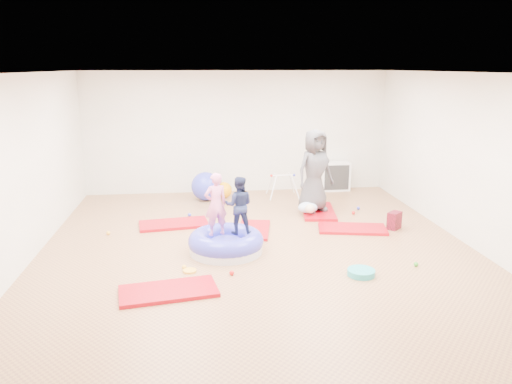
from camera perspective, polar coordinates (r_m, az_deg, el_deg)
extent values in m
cube|color=#A37746|center=(8.11, 0.25, -6.69)|extent=(7.00, 8.00, 0.01)
cube|color=white|center=(7.58, 0.28, 13.50)|extent=(7.00, 8.00, 0.01)
cube|color=white|center=(11.66, -2.17, 6.82)|extent=(7.00, 0.01, 2.80)
cube|color=white|center=(3.94, 7.49, -8.20)|extent=(7.00, 0.01, 2.80)
cube|color=white|center=(8.09, -25.19, 2.20)|extent=(0.01, 8.00, 2.80)
cube|color=white|center=(8.86, 23.40, 3.32)|extent=(0.01, 8.00, 2.80)
cube|color=maroon|center=(6.77, -9.97, -11.09)|extent=(1.35, 0.83, 0.05)
cube|color=maroon|center=(9.47, -9.39, -3.63)|extent=(1.33, 0.79, 0.05)
cube|color=maroon|center=(9.03, -0.25, -4.34)|extent=(0.73, 1.17, 0.05)
cube|color=maroon|center=(9.25, 10.95, -4.13)|extent=(1.31, 0.84, 0.05)
cube|color=maroon|center=(10.23, 7.12, -2.19)|extent=(0.80, 1.34, 0.05)
cylinder|color=silver|center=(8.04, -3.45, -6.41)|extent=(1.17, 1.17, 0.13)
torus|color=#3638BD|center=(8.00, -3.46, -5.59)|extent=(1.21, 1.21, 0.32)
ellipsoid|color=#3638BD|center=(8.03, -3.45, -6.09)|extent=(0.64, 0.64, 0.29)
imported|color=pink|center=(7.79, -4.63, -1.05)|extent=(0.42, 0.34, 1.00)
imported|color=#1B2245|center=(7.84, -1.97, -1.18)|extent=(0.50, 0.42, 0.93)
imported|color=#424245|center=(10.00, 6.73, 2.45)|extent=(0.95, 0.80, 1.64)
ellipsoid|color=silver|center=(9.96, 5.95, -1.77)|extent=(0.40, 0.25, 0.23)
sphere|color=beige|center=(9.78, 6.19, -1.91)|extent=(0.19, 0.19, 0.19)
sphere|color=#343DCC|center=(7.96, -6.99, -6.95)|extent=(0.07, 0.07, 0.07)
sphere|color=#343DCC|center=(9.96, -7.61, -2.60)|extent=(0.07, 0.07, 0.07)
sphere|color=#343DCC|center=(10.56, 11.61, -1.81)|extent=(0.07, 0.07, 0.07)
sphere|color=green|center=(7.85, 17.83, -7.87)|extent=(0.07, 0.07, 0.07)
sphere|color=yellow|center=(7.45, -8.20, -8.50)|extent=(0.07, 0.07, 0.07)
sphere|color=red|center=(10.20, 11.08, -2.34)|extent=(0.07, 0.07, 0.07)
sphere|color=red|center=(10.27, 6.06, -2.04)|extent=(0.07, 0.07, 0.07)
sphere|color=red|center=(7.20, -2.80, -9.22)|extent=(0.07, 0.07, 0.07)
sphere|color=red|center=(7.73, -0.80, -7.50)|extent=(0.07, 0.07, 0.07)
sphere|color=yellow|center=(9.20, -16.52, -4.51)|extent=(0.07, 0.07, 0.07)
sphere|color=#343DCC|center=(11.07, -5.78, 0.66)|extent=(0.63, 0.63, 0.63)
sphere|color=#ED9D09|center=(11.26, -3.68, 0.23)|extent=(0.36, 0.36, 0.36)
cylinder|color=white|center=(11.00, 2.00, 0.45)|extent=(0.20, 0.20, 0.53)
cylinder|color=white|center=(11.43, 1.66, 0.99)|extent=(0.20, 0.20, 0.53)
cylinder|color=white|center=(11.08, 4.52, 0.52)|extent=(0.20, 0.20, 0.53)
cylinder|color=white|center=(11.51, 4.09, 1.05)|extent=(0.20, 0.20, 0.53)
cylinder|color=white|center=(11.20, 3.08, 1.91)|extent=(0.51, 0.03, 0.03)
sphere|color=red|center=(11.16, 1.78, 1.88)|extent=(0.06, 0.06, 0.06)
sphere|color=#343DCC|center=(11.25, 4.37, 1.94)|extent=(0.06, 0.06, 0.06)
cube|color=white|center=(12.05, 9.01, 1.80)|extent=(0.69, 0.33, 0.69)
cube|color=#2B2B2B|center=(11.90, 9.21, 1.63)|extent=(0.59, 0.02, 0.59)
cube|color=white|center=(12.00, 9.07, 1.75)|extent=(0.02, 0.23, 0.60)
cube|color=white|center=(12.00, 9.07, 1.75)|extent=(0.60, 0.23, 0.02)
cylinder|color=teal|center=(7.33, 11.92, -8.99)|extent=(0.39, 0.39, 0.09)
cube|color=maroon|center=(9.45, 15.53, -3.15)|extent=(0.32, 0.31, 0.32)
cylinder|color=yellow|center=(7.37, -7.59, -8.91)|extent=(0.20, 0.20, 0.03)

